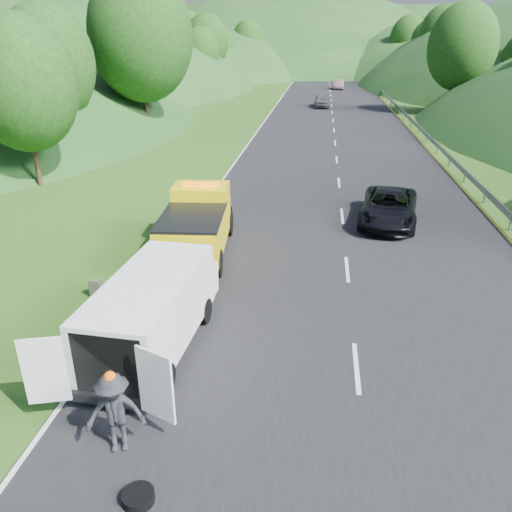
# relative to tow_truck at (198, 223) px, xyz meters

# --- Properties ---
(ground) EXTENTS (320.00, 320.00, 0.00)m
(ground) POSITION_rel_tow_truck_xyz_m (2.78, -4.87, -1.26)
(ground) COLOR #38661E
(ground) RESTS_ON ground
(road_surface) EXTENTS (14.00, 200.00, 0.02)m
(road_surface) POSITION_rel_tow_truck_xyz_m (5.78, 35.13, -1.25)
(road_surface) COLOR black
(road_surface) RESTS_ON ground
(guardrail) EXTENTS (0.06, 140.00, 1.52)m
(guardrail) POSITION_rel_tow_truck_xyz_m (13.08, 47.63, -1.26)
(guardrail) COLOR gray
(guardrail) RESTS_ON ground
(tree_line_left) EXTENTS (14.00, 140.00, 14.00)m
(tree_line_left) POSITION_rel_tow_truck_xyz_m (-16.22, 55.13, -1.26)
(tree_line_left) COLOR #2F5B1A
(tree_line_left) RESTS_ON ground
(tree_line_right) EXTENTS (14.00, 140.00, 14.00)m
(tree_line_right) POSITION_rel_tow_truck_xyz_m (25.78, 55.13, -1.26)
(tree_line_right) COLOR #2F5B1A
(tree_line_right) RESTS_ON ground
(hills_backdrop) EXTENTS (201.00, 288.60, 44.00)m
(hills_backdrop) POSITION_rel_tow_truck_xyz_m (9.28, 129.83, -1.26)
(hills_backdrop) COLOR #2D5B23
(hills_backdrop) RESTS_ON ground
(tow_truck) EXTENTS (2.68, 6.14, 2.57)m
(tow_truck) POSITION_rel_tow_truck_xyz_m (0.00, 0.00, 0.00)
(tow_truck) COLOR black
(tow_truck) RESTS_ON ground
(white_van) EXTENTS (3.39, 6.34, 2.20)m
(white_van) POSITION_rel_tow_truck_xyz_m (0.39, -6.65, -0.01)
(white_van) COLOR black
(white_van) RESTS_ON ground
(woman) EXTENTS (0.66, 0.77, 1.81)m
(woman) POSITION_rel_tow_truck_xyz_m (-0.52, -4.82, -1.26)
(woman) COLOR silver
(woman) RESTS_ON ground
(child) EXTENTS (0.56, 0.49, 0.95)m
(child) POSITION_rel_tow_truck_xyz_m (0.73, -6.02, -1.26)
(child) COLOR tan
(child) RESTS_ON ground
(worker) EXTENTS (1.34, 1.00, 1.84)m
(worker) POSITION_rel_tow_truck_xyz_m (0.74, -10.31, -1.26)
(worker) COLOR black
(worker) RESTS_ON ground
(suitcase) EXTENTS (0.39, 0.25, 0.60)m
(suitcase) POSITION_rel_tow_truck_xyz_m (-2.51, -4.01, -0.95)
(suitcase) COLOR brown
(suitcase) RESTS_ON ground
(spare_tire) EXTENTS (0.60, 0.60, 0.20)m
(spare_tire) POSITION_rel_tow_truck_xyz_m (1.56, -11.50, -1.26)
(spare_tire) COLOR black
(spare_tire) RESTS_ON ground
(passing_suv) EXTENTS (3.23, 5.58, 1.46)m
(passing_suv) POSITION_rel_tow_truck_xyz_m (7.82, 4.52, -1.26)
(passing_suv) COLOR black
(passing_suv) RESTS_ON ground
(dist_car_a) EXTENTS (1.85, 4.61, 1.57)m
(dist_car_a) POSITION_rel_tow_truck_xyz_m (4.56, 45.61, -1.26)
(dist_car_a) COLOR #45474A
(dist_car_a) RESTS_ON ground
(dist_car_b) EXTENTS (1.55, 4.45, 1.47)m
(dist_car_b) POSITION_rel_tow_truck_xyz_m (7.14, 69.07, -1.26)
(dist_car_b) COLOR #674452
(dist_car_b) RESTS_ON ground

